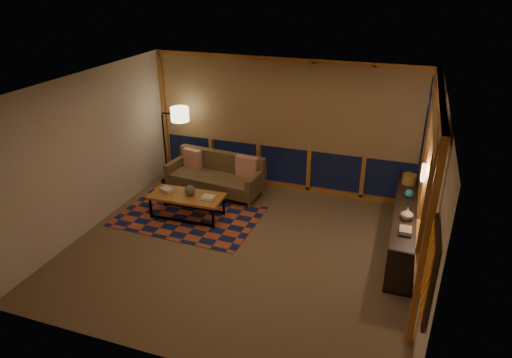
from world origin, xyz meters
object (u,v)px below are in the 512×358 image
(sofa, at_px, (215,175))
(bookshelf, at_px, (405,225))
(coffee_table, at_px, (187,206))
(floor_lamp, at_px, (165,145))

(sofa, bearing_deg, bookshelf, -5.38)
(coffee_table, distance_m, bookshelf, 3.83)
(floor_lamp, distance_m, bookshelf, 5.04)
(coffee_table, xyz_separation_m, floor_lamp, (-1.12, 1.25, 0.62))
(sofa, bearing_deg, coffee_table, -88.30)
(sofa, bearing_deg, floor_lamp, 178.25)
(floor_lamp, bearing_deg, bookshelf, -16.95)
(coffee_table, xyz_separation_m, bookshelf, (3.81, 0.35, 0.13))
(bookshelf, bearing_deg, floor_lamp, 169.66)
(floor_lamp, height_order, bookshelf, floor_lamp)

